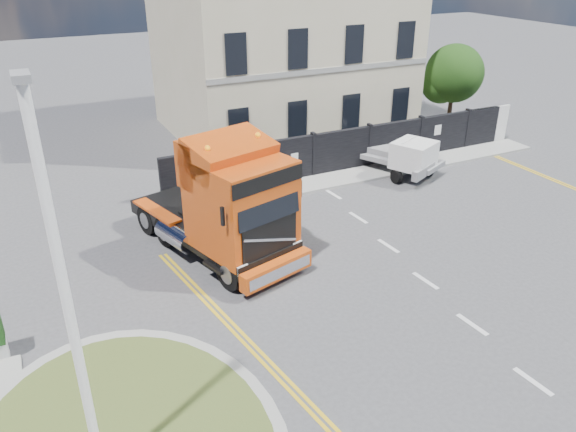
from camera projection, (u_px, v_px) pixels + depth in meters
ground at (339, 298)px, 16.90m from camera, size 120.00×120.00×0.00m
hoarding_fence at (361, 148)px, 26.34m from camera, size 18.80×0.25×2.00m
georgian_building at (280, 24)px, 30.10m from camera, size 12.30×10.30×12.80m
tree at (451, 76)px, 31.08m from camera, size 3.20×3.20×4.80m
pavement_far at (360, 175)px, 25.80m from camera, size 20.00×1.60×0.12m
truck at (229, 207)px, 18.24m from camera, size 4.39×7.47×4.21m
flatbed_pickup at (406, 156)px, 25.39m from camera, size 3.37×4.74×1.79m
lamppost_island at (68, 308)px, 9.26m from camera, size 0.25×0.49×8.03m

